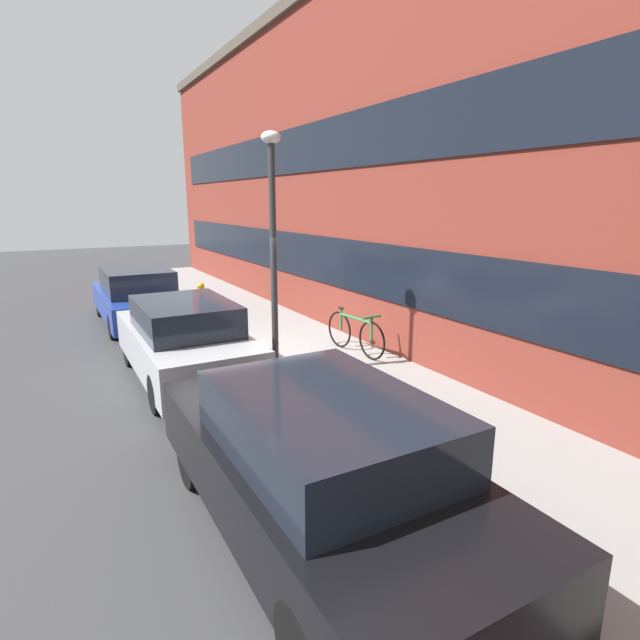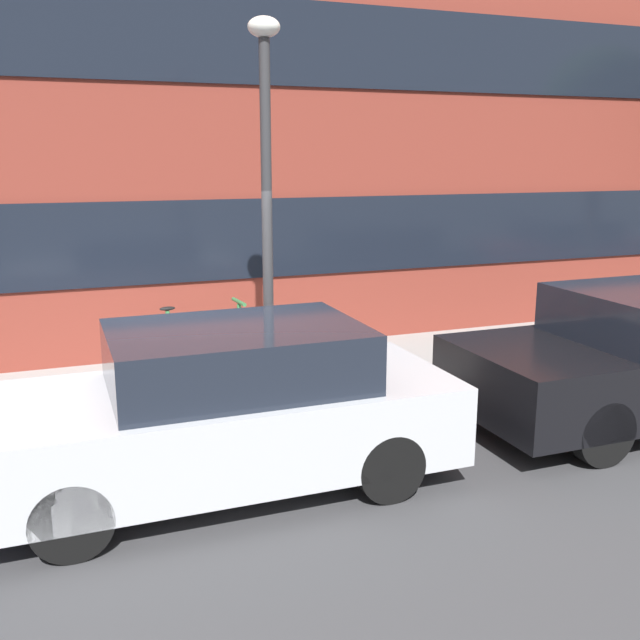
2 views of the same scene
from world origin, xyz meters
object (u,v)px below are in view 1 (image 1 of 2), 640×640
object	(u,v)px
fire_hydrant	(201,297)
parked_car_blue	(138,297)
bicycle	(355,332)
lamp_post	(273,227)
parked_car_silver	(185,341)
parked_car_black	(318,464)

from	to	relation	value
fire_hydrant	parked_car_blue	bearing A→B (deg)	-88.39
bicycle	lamp_post	distance (m)	2.83
fire_hydrant	lamp_post	bearing A→B (deg)	-3.06
parked_car_silver	lamp_post	bearing A→B (deg)	-121.02
parked_car_silver	bicycle	xyz separation A→B (m)	(0.49, 3.22, -0.15)
parked_car_blue	parked_car_black	distance (m)	9.59
parked_car_silver	lamp_post	xyz separation A→B (m)	(0.82, 1.36, 1.96)
parked_car_blue	parked_car_silver	size ratio (longest dim) A/B	1.06
parked_car_black	lamp_post	size ratio (longest dim) A/B	1.11
parked_car_black	parked_car_blue	bearing A→B (deg)	0.00
parked_car_blue	parked_car_black	size ratio (longest dim) A/B	0.97
parked_car_blue	fire_hydrant	world-z (taller)	parked_car_blue
fire_hydrant	lamp_post	xyz separation A→B (m)	(5.62, -0.30, 2.14)
parked_car_black	bicycle	bearing A→B (deg)	-36.62
parked_car_silver	parked_car_black	xyz separation A→B (m)	(4.83, 0.00, 0.02)
parked_car_black	lamp_post	world-z (taller)	lamp_post
parked_car_silver	parked_car_black	size ratio (longest dim) A/B	0.92
parked_car_silver	lamp_post	size ratio (longest dim) A/B	1.01
bicycle	lamp_post	bearing A→B (deg)	-85.53
parked_car_black	lamp_post	distance (m)	4.66
parked_car_blue	bicycle	size ratio (longest dim) A/B	2.45
lamp_post	parked_car_black	bearing A→B (deg)	-18.75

